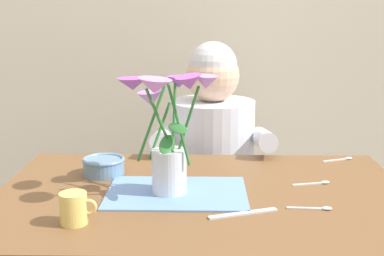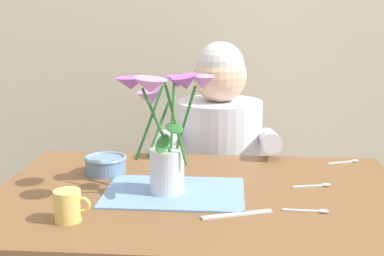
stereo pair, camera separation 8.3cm
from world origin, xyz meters
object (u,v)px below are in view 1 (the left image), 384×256
at_px(tea_cup, 73,208).
at_px(dinner_knife, 242,213).
at_px(ceramic_bowl, 103,166).
at_px(seated_person, 211,182).
at_px(flower_vase, 165,129).

bearing_deg(tea_cup, dinner_knife, 9.22).
xyz_separation_m(ceramic_bowl, tea_cup, (0.00, -0.39, 0.01)).
relative_size(dinner_knife, tea_cup, 2.04).
bearing_deg(tea_cup, seated_person, 67.32).
distance_m(flower_vase, tea_cup, 0.34).
xyz_separation_m(seated_person, tea_cup, (-0.35, -0.85, 0.22)).
xyz_separation_m(ceramic_bowl, dinner_knife, (0.42, -0.32, -0.03)).
distance_m(seated_person, tea_cup, 0.94).
bearing_deg(ceramic_bowl, seated_person, 52.25).
height_order(seated_person, ceramic_bowl, seated_person).
xyz_separation_m(flower_vase, tea_cup, (-0.21, -0.21, -0.15)).
height_order(ceramic_bowl, dinner_knife, ceramic_bowl).
bearing_deg(flower_vase, dinner_knife, -35.33).
bearing_deg(flower_vase, ceramic_bowl, 140.87).
bearing_deg(seated_person, tea_cup, -111.67).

